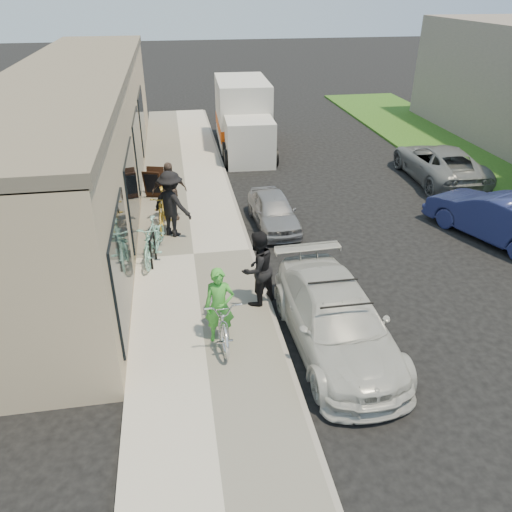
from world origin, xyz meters
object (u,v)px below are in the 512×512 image
man_standing (258,268)px  cruiser_bike_a (152,241)px  moving_truck (244,119)px  far_car_blue (497,217)px  cruiser_bike_b (154,237)px  sandwich_board (154,183)px  woman_rider (220,306)px  bystander_b (169,191)px  far_car_gray (439,163)px  bystander_a (172,204)px  sedan_white (336,320)px  tandem_bike (219,313)px  sedan_silver (274,211)px  bike_rack (153,247)px  cruiser_bike_c (162,210)px

man_standing → cruiser_bike_a: man_standing is taller
moving_truck → far_car_blue: size_ratio=1.42×
cruiser_bike_b → sandwich_board: bearing=108.2°
woman_rider → bystander_b: size_ratio=0.91×
far_car_gray → woman_rider: size_ratio=2.89×
bystander_a → bystander_b: bystander_a is taller
sedan_white → man_standing: man_standing is taller
man_standing → bystander_a: bystander_a is taller
sandwich_board → moving_truck: 6.84m
woman_rider → bystander_b: bystander_b is taller
tandem_bike → bystander_b: 6.03m
far_car_blue → woman_rider: woman_rider is taller
moving_truck → woman_rider: moving_truck is taller
sedan_white → sedan_silver: size_ratio=1.50×
sedan_white → woman_rider: 2.32m
moving_truck → bystander_a: (-3.29, -8.63, -0.16)m
sedan_silver → cruiser_bike_a: cruiser_bike_a is taller
sedan_white → sedan_silver: 5.77m
far_car_gray → bystander_b: (-9.84, -2.22, 0.39)m
sandwich_board → moving_truck: size_ratio=0.16×
woman_rider → man_standing: 1.53m
sandwich_board → far_car_gray: bearing=17.3°
cruiser_bike_a → cruiser_bike_b: (0.04, 0.52, -0.14)m
tandem_bike → woman_rider: size_ratio=1.28×
bike_rack → sandwich_board: (-0.02, 4.64, 0.00)m
cruiser_bike_b → bystander_a: bystander_a is taller
tandem_bike → bystander_b: bystander_b is taller
moving_truck → bystander_b: size_ratio=3.27×
sandwich_board → woman_rider: 8.10m
far_car_gray → cruiser_bike_a: bearing=27.2°
moving_truck → far_car_blue: (5.76, -10.08, -0.58)m
sandwich_board → cruiser_bike_b: (0.05, -3.89, -0.08)m
moving_truck → far_car_gray: size_ratio=1.25×
sandwich_board → far_car_blue: bearing=-9.5°
sandwich_board → bystander_b: bystander_b is taller
far_car_gray → cruiser_bike_b: size_ratio=3.04×
tandem_bike → man_standing: 1.46m
sedan_silver → bystander_a: (-2.98, -0.39, 0.59)m
sedan_white → bystander_b: size_ratio=2.52×
far_car_blue → cruiser_bike_c: far_car_blue is taller
cruiser_bike_c → bystander_a: (0.28, -0.51, 0.37)m
moving_truck → far_car_blue: bearing=-57.9°
far_car_gray → man_standing: size_ratio=2.68×
far_car_blue → bystander_b: size_ratio=2.30×
far_car_gray → cruiser_bike_c: (-10.07, -2.84, 0.07)m
bike_rack → cruiser_bike_a: (-0.01, 0.24, 0.06)m
bike_rack → sedan_white: bearing=-45.9°
sedan_white → woman_rider: size_ratio=2.77×
far_car_blue → bystander_b: bearing=-37.9°
far_car_blue → woman_rider: 8.95m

